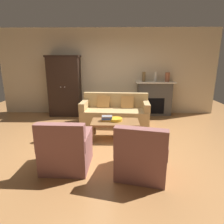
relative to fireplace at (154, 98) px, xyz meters
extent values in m
plane|color=#B27A47|center=(-1.55, -2.30, -0.57)|extent=(9.60, 9.60, 0.00)
cube|color=beige|center=(-1.55, 0.25, 0.83)|extent=(7.20, 0.10, 2.80)
cube|color=#4C4947|center=(0.00, 0.00, -0.03)|extent=(1.10, 0.36, 1.08)
cube|color=black|center=(0.00, -0.18, -0.23)|extent=(0.60, 0.01, 0.52)
cube|color=white|center=(0.00, -0.02, 0.53)|extent=(1.26, 0.48, 0.04)
cube|color=black|center=(-2.95, -0.08, 0.37)|extent=(1.00, 0.52, 1.88)
cube|color=black|center=(-2.95, -0.08, 1.34)|extent=(1.06, 0.55, 0.06)
sphere|color=#ADAFB5|center=(-3.01, -0.35, 0.41)|extent=(0.04, 0.04, 0.04)
sphere|color=#ADAFB5|center=(-2.89, -0.35, 0.41)|extent=(0.04, 0.04, 0.04)
cube|color=tan|center=(-1.31, -1.02, -0.35)|extent=(1.95, 0.96, 0.44)
cube|color=tan|center=(-1.29, -0.68, 0.08)|extent=(1.91, 0.30, 0.42)
cube|color=tan|center=(-2.18, -0.97, -0.02)|extent=(0.21, 0.81, 0.22)
cube|color=tan|center=(-0.43, -1.08, -0.02)|extent=(0.21, 0.81, 0.22)
cube|color=tan|center=(-1.64, -0.80, 0.04)|extent=(0.37, 0.21, 0.37)
cube|color=tan|center=(-0.94, -0.85, 0.04)|extent=(0.37, 0.21, 0.37)
cube|color=olive|center=(-1.30, -2.09, -0.17)|extent=(1.10, 0.60, 0.05)
cube|color=brown|center=(-1.81, -2.35, -0.38)|extent=(0.06, 0.06, 0.37)
cube|color=brown|center=(-0.79, -2.35, -0.38)|extent=(0.06, 0.06, 0.37)
cube|color=brown|center=(-1.81, -1.83, -0.38)|extent=(0.06, 0.06, 0.37)
cube|color=brown|center=(-0.79, -1.83, -0.38)|extent=(0.06, 0.06, 0.37)
cylinder|color=gold|center=(-1.28, -2.04, -0.12)|extent=(0.31, 0.31, 0.07)
cube|color=gold|center=(-1.49, -2.06, -0.13)|extent=(0.25, 0.19, 0.04)
cube|color=#38569E|center=(-1.49, -2.06, -0.08)|extent=(0.25, 0.18, 0.04)
cube|color=gray|center=(-1.48, -2.06, -0.05)|extent=(0.25, 0.18, 0.03)
cylinder|color=olive|center=(-0.38, -0.02, 0.71)|extent=(0.11, 0.11, 0.31)
cylinder|color=beige|center=(0.00, -0.02, 0.71)|extent=(0.09, 0.09, 0.31)
cylinder|color=#A86042|center=(0.38, -0.02, 0.70)|extent=(0.15, 0.15, 0.30)
cube|color=#935B56|center=(-2.12, -3.36, -0.36)|extent=(0.78, 0.78, 0.42)
cube|color=#935B56|center=(-2.12, -3.67, 0.08)|extent=(0.76, 0.18, 0.46)
cube|color=#935B56|center=(-1.79, -3.37, -0.05)|extent=(0.14, 0.70, 0.20)
cube|color=#935B56|center=(-2.44, -3.35, -0.05)|extent=(0.14, 0.70, 0.20)
cube|color=#935B56|center=(-0.86, -3.54, -0.36)|extent=(0.91, 0.91, 0.42)
cube|color=#935B56|center=(-0.93, -3.84, 0.08)|extent=(0.78, 0.33, 0.46)
cube|color=#935B56|center=(-0.53, -3.61, -0.05)|extent=(0.28, 0.71, 0.20)
cube|color=#935B56|center=(-1.18, -3.46, -0.05)|extent=(0.28, 0.71, 0.20)
ellipsoid|color=tan|center=(-2.66, -2.25, -0.32)|extent=(0.43, 0.28, 0.22)
sphere|color=tan|center=(-2.90, -2.30, -0.26)|extent=(0.15, 0.15, 0.15)
cylinder|color=tan|center=(-2.77, -2.33, -0.50)|extent=(0.06, 0.06, 0.14)
cylinder|color=tan|center=(-2.79, -2.22, -0.50)|extent=(0.06, 0.06, 0.14)
cylinder|color=tan|center=(-2.53, -2.28, -0.50)|extent=(0.06, 0.06, 0.14)
cylinder|color=tan|center=(-2.56, -2.17, -0.50)|extent=(0.06, 0.06, 0.14)
sphere|color=tan|center=(-2.44, -2.20, -0.30)|extent=(0.06, 0.06, 0.06)
camera|label=1|loc=(-1.28, -6.40, 1.23)|focal=31.19mm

